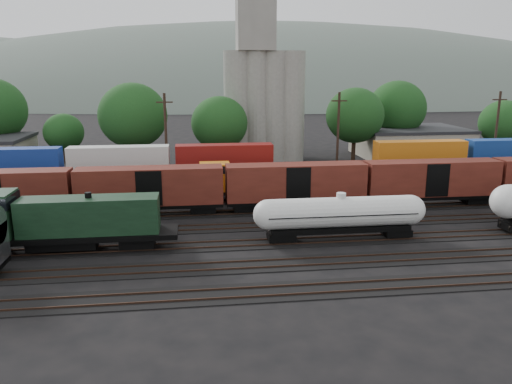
{
  "coord_description": "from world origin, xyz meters",
  "views": [
    {
      "loc": [
        -8.33,
        -46.39,
        14.9
      ],
      "look_at": [
        -2.22,
        2.0,
        3.0
      ],
      "focal_mm": 35.0,
      "sensor_mm": 36.0,
      "label": 1
    }
  ],
  "objects": [
    {
      "name": "ground",
      "position": [
        0.0,
        0.0,
        0.0
      ],
      "size": [
        600.0,
        600.0,
        0.0
      ],
      "primitive_type": "plane",
      "color": "black"
    },
    {
      "name": "tracks",
      "position": [
        0.0,
        0.0,
        0.05
      ],
      "size": [
        180.0,
        33.2,
        0.2
      ],
      "color": "black",
      "rests_on": "ground"
    },
    {
      "name": "green_locomotive",
      "position": [
        -20.43,
        -5.0,
        2.85
      ],
      "size": [
        18.99,
        3.35,
        5.03
      ],
      "color": "black",
      "rests_on": "ground"
    },
    {
      "name": "tank_car_a",
      "position": [
        4.49,
        -5.0,
        2.46
      ],
      "size": [
        15.69,
        2.81,
        4.11
      ],
      "color": "silver",
      "rests_on": "ground"
    },
    {
      "name": "orange_locomotive",
      "position": [
        -1.7,
        10.0,
        2.46
      ],
      "size": [
        17.16,
        2.86,
        4.29
      ],
      "color": "black",
      "rests_on": "ground"
    },
    {
      "name": "boxcar_string",
      "position": [
        10.17,
        5.0,
        3.12
      ],
      "size": [
        153.6,
        2.9,
        4.2
      ],
      "color": "black",
      "rests_on": "ground"
    },
    {
      "name": "container_wall",
      "position": [
        -0.41,
        15.0,
        2.92
      ],
      "size": [
        160.0,
        2.6,
        5.8
      ],
      "color": "black",
      "rests_on": "ground"
    },
    {
      "name": "grain_silo",
      "position": [
        3.28,
        36.0,
        11.26
      ],
      "size": [
        13.4,
        5.0,
        29.0
      ],
      "color": "gray",
      "rests_on": "ground"
    },
    {
      "name": "industrial_sheds",
      "position": [
        6.63,
        35.25,
        2.56
      ],
      "size": [
        119.38,
        17.26,
        5.1
      ],
      "color": "#9E937F",
      "rests_on": "ground"
    },
    {
      "name": "tree_band",
      "position": [
        -8.26,
        36.76,
        7.74
      ],
      "size": [
        168.86,
        21.35,
        14.3
      ],
      "color": "black",
      "rests_on": "ground"
    },
    {
      "name": "utility_poles",
      "position": [
        0.0,
        22.0,
        6.21
      ],
      "size": [
        122.2,
        0.36,
        12.0
      ],
      "color": "black",
      "rests_on": "ground"
    },
    {
      "name": "distant_hills",
      "position": [
        23.92,
        260.0,
        -20.56
      ],
      "size": [
        860.0,
        286.0,
        130.0
      ],
      "color": "#59665B",
      "rests_on": "ground"
    }
  ]
}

